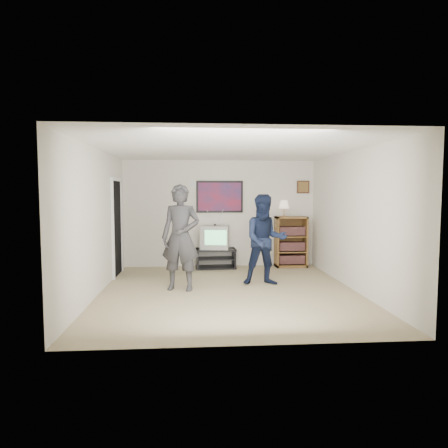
{
  "coord_description": "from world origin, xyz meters",
  "views": [
    {
      "loc": [
        -0.6,
        -6.91,
        1.75
      ],
      "look_at": [
        -0.03,
        0.66,
        1.15
      ],
      "focal_mm": 32.0,
      "sensor_mm": 36.0,
      "label": 1
    }
  ],
  "objects": [
    {
      "name": "person_tall",
      "position": [
        -0.84,
        0.21,
        0.95
      ],
      "size": [
        0.78,
        0.6,
        1.9
      ],
      "primitive_type": "imported",
      "rotation": [
        0.0,
        0.0,
        -0.23
      ],
      "color": "#2E2E30",
      "rests_on": "room_shell"
    },
    {
      "name": "controller_left",
      "position": [
        -0.83,
        0.44,
        1.29
      ],
      "size": [
        0.08,
        0.12,
        0.03
      ],
      "primitive_type": "cube",
      "rotation": [
        0.0,
        0.0,
        0.41
      ],
      "color": "white",
      "rests_on": "person_tall"
    },
    {
      "name": "controller_right",
      "position": [
        0.79,
        0.73,
        1.01
      ],
      "size": [
        0.04,
        0.13,
        0.04
      ],
      "primitive_type": "cube",
      "rotation": [
        0.0,
        0.0,
        0.05
      ],
      "color": "white",
      "rests_on": "person_short"
    },
    {
      "name": "small_picture",
      "position": [
        2.0,
        2.48,
        1.88
      ],
      "size": [
        0.3,
        0.03,
        0.3
      ],
      "primitive_type": "cube",
      "color": "#371F11",
      "rests_on": "room_shell"
    },
    {
      "name": "crt_television",
      "position": [
        -0.12,
        2.23,
        0.72
      ],
      "size": [
        0.71,
        0.63,
        0.53
      ],
      "primitive_type": null,
      "rotation": [
        0.0,
        0.0,
        -0.17
      ],
      "color": "#A4A59F",
      "rests_on": "media_stand"
    },
    {
      "name": "poster",
      "position": [
        0.0,
        2.48,
        1.65
      ],
      "size": [
        1.1,
        0.03,
        0.75
      ],
      "primitive_type": "cube",
      "color": "black",
      "rests_on": "room_shell"
    },
    {
      "name": "air_vent",
      "position": [
        -0.55,
        2.48,
        1.95
      ],
      "size": [
        0.28,
        0.02,
        0.14
      ],
      "primitive_type": "cube",
      "color": "white",
      "rests_on": "room_shell"
    },
    {
      "name": "room_shell",
      "position": [
        0.0,
        0.35,
        1.25
      ],
      "size": [
        4.51,
        5.0,
        2.51
      ],
      "color": "#95825F",
      "rests_on": "ground"
    },
    {
      "name": "person_short",
      "position": [
        0.74,
        0.5,
        0.86
      ],
      "size": [
        0.84,
        0.65,
        1.72
      ],
      "primitive_type": "imported",
      "rotation": [
        0.0,
        0.0,
        -0.0
      ],
      "color": "black",
      "rests_on": "room_shell"
    },
    {
      "name": "doorway",
      "position": [
        -2.23,
        1.6,
        1.0
      ],
      "size": [
        0.03,
        0.85,
        2.0
      ],
      "primitive_type": "cube",
      "color": "black",
      "rests_on": "room_shell"
    },
    {
      "name": "table_lamp",
      "position": [
        1.51,
        2.32,
        1.38
      ],
      "size": [
        0.24,
        0.24,
        0.38
      ],
      "primitive_type": null,
      "color": "beige",
      "rests_on": "bookshelf"
    },
    {
      "name": "bookshelf",
      "position": [
        1.67,
        2.28,
        0.59
      ],
      "size": [
        0.72,
        0.41,
        1.18
      ],
      "primitive_type": null,
      "color": "brown",
      "rests_on": "room_shell"
    },
    {
      "name": "media_stand",
      "position": [
        -0.11,
        2.23,
        0.23
      ],
      "size": [
        0.93,
        0.55,
        0.46
      ],
      "rotation": [
        0.0,
        0.0,
        0.04
      ],
      "color": "black",
      "rests_on": "room_shell"
    }
  ]
}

